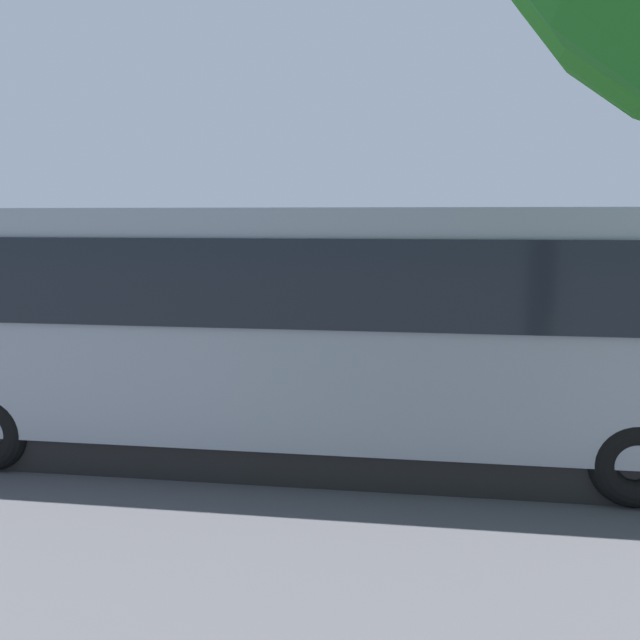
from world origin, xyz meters
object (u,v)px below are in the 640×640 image
(tour_bus, at_px, (306,333))
(spectator_left, at_px, (313,337))
(spectator_centre, at_px, (267,337))
(stunt_motorcycle, at_px, (285,326))
(spectator_far_left, at_px, (367,342))
(parked_motorcycle_silver, at_px, (419,385))

(tour_bus, relative_size, spectator_left, 6.11)
(spectator_left, bearing_deg, spectator_centre, 2.86)
(stunt_motorcycle, bearing_deg, tour_bus, 99.71)
(spectator_far_left, xyz_separation_m, stunt_motorcycle, (1.97, -3.98, -0.37))
(spectator_far_left, height_order, parked_motorcycle_silver, spectator_far_left)
(tour_bus, bearing_deg, stunt_motorcycle, -80.29)
(parked_motorcycle_silver, height_order, stunt_motorcycle, stunt_motorcycle)
(spectator_left, xyz_separation_m, parked_motorcycle_silver, (-1.81, 0.93, -0.60))
(spectator_far_left, xyz_separation_m, parked_motorcycle_silver, (-0.85, 0.97, -0.50))
(spectator_far_left, bearing_deg, spectator_centre, 2.81)
(spectator_far_left, relative_size, parked_motorcycle_silver, 0.81)
(spectator_centre, bearing_deg, parked_motorcycle_silver, 161.26)
(tour_bus, distance_m, spectator_far_left, 3.17)
(spectator_left, relative_size, spectator_centre, 1.01)
(spectator_left, xyz_separation_m, stunt_motorcycle, (1.01, -4.03, -0.47))
(tour_bus, relative_size, stunt_motorcycle, 5.50)
(spectator_centre, bearing_deg, spectator_far_left, -177.19)
(spectator_left, distance_m, spectator_centre, 0.80)
(spectator_centre, relative_size, parked_motorcycle_silver, 0.87)
(tour_bus, bearing_deg, spectator_centre, -71.38)
(tour_bus, distance_m, spectator_centre, 3.14)
(tour_bus, height_order, spectator_left, tour_bus)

